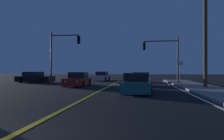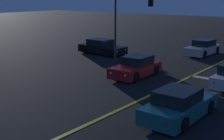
{
  "view_description": "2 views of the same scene",
  "coord_description": "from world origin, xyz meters",
  "px_view_note": "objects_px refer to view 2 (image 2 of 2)",
  "views": [
    {
      "loc": [
        2.89,
        -3.23,
        1.5
      ],
      "look_at": [
        -0.01,
        18.23,
        1.55
      ],
      "focal_mm": 32.69,
      "sensor_mm": 36.0,
      "label": 1
    },
    {
      "loc": [
        8.46,
        -1.65,
        5.28
      ],
      "look_at": [
        -1.44,
        11.12,
        1.49
      ],
      "focal_mm": 51.04,
      "sensor_mm": 36.0,
      "label": 2
    }
  ],
  "objects_px": {
    "car_far_approaching_red": "(136,67)",
    "traffic_signal_far_left": "(128,14)",
    "car_side_waiting_silver": "(203,48)",
    "car_mid_block_teal": "(179,105)",
    "car_distant_tail_black": "(102,47)"
  },
  "relations": [
    {
      "from": "car_far_approaching_red",
      "to": "traffic_signal_far_left",
      "type": "xyz_separation_m",
      "value": [
        -2.93,
        3.13,
        3.32
      ]
    },
    {
      "from": "car_distant_tail_black",
      "to": "car_far_approaching_red",
      "type": "height_order",
      "value": "same"
    },
    {
      "from": "car_far_approaching_red",
      "to": "traffic_signal_far_left",
      "type": "height_order",
      "value": "traffic_signal_far_left"
    },
    {
      "from": "car_side_waiting_silver",
      "to": "car_mid_block_teal",
      "type": "xyz_separation_m",
      "value": [
        5.3,
        -15.67,
        0.0
      ]
    },
    {
      "from": "car_distant_tail_black",
      "to": "car_side_waiting_silver",
      "type": "relative_size",
      "value": 1.03
    },
    {
      "from": "car_side_waiting_silver",
      "to": "traffic_signal_far_left",
      "type": "relative_size",
      "value": 0.76
    },
    {
      "from": "car_far_approaching_red",
      "to": "car_side_waiting_silver",
      "type": "height_order",
      "value": "same"
    },
    {
      "from": "car_mid_block_teal",
      "to": "car_side_waiting_silver",
      "type": "bearing_deg",
      "value": 109.5
    },
    {
      "from": "car_mid_block_teal",
      "to": "traffic_signal_far_left",
      "type": "height_order",
      "value": "traffic_signal_far_left"
    },
    {
      "from": "car_side_waiting_silver",
      "to": "car_mid_block_teal",
      "type": "bearing_deg",
      "value": 111.44
    },
    {
      "from": "car_distant_tail_black",
      "to": "car_far_approaching_red",
      "type": "xyz_separation_m",
      "value": [
        7.19,
        -5.08,
        -0.0
      ]
    },
    {
      "from": "car_side_waiting_silver",
      "to": "traffic_signal_far_left",
      "type": "distance_m",
      "value": 8.74
    },
    {
      "from": "car_far_approaching_red",
      "to": "traffic_signal_far_left",
      "type": "relative_size",
      "value": 0.71
    },
    {
      "from": "car_far_approaching_red",
      "to": "traffic_signal_far_left",
      "type": "distance_m",
      "value": 5.42
    },
    {
      "from": "car_far_approaching_red",
      "to": "car_mid_block_teal",
      "type": "height_order",
      "value": "same"
    }
  ]
}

